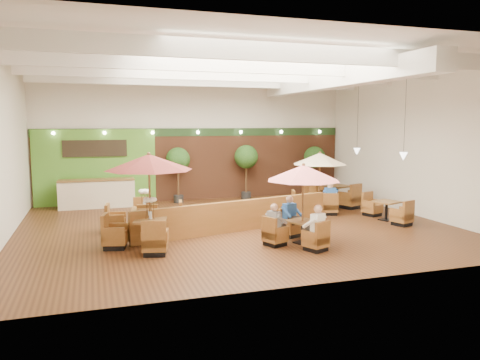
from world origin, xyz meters
name	(u,v)px	position (x,y,z in m)	size (l,w,h in m)	color
room	(232,118)	(0.25, 1.22, 3.63)	(14.04, 14.00, 5.52)	#381E0F
service_counter	(97,194)	(-4.40, 5.10, 0.58)	(3.00, 0.75, 1.18)	beige
booth_divider	(237,216)	(-0.17, -0.69, 0.49)	(7.12, 0.18, 0.99)	brown
table_0	(147,179)	(-3.11, -1.67, 1.89)	(2.58, 2.70, 2.65)	brown
table_1	(301,185)	(1.11, -2.73, 1.69)	(2.28, 2.42, 2.33)	brown
table_2	(318,168)	(3.91, 1.70, 1.70)	(2.28, 2.41, 2.35)	brown
table_3	(145,218)	(-2.99, 0.31, 0.42)	(2.52, 2.52, 1.50)	brown
table_4	(386,211)	(5.40, -0.71, 0.34)	(1.00, 2.49, 0.88)	brown
table_5	(331,196)	(5.10, 2.80, 0.39)	(2.08, 2.95, 1.04)	brown
topiary_0	(178,162)	(-0.99, 5.30, 1.80)	(1.04, 1.04, 2.41)	black
topiary_1	(246,159)	(2.13, 5.30, 1.84)	(1.06, 1.06, 2.47)	black
topiary_2	(315,159)	(5.56, 5.30, 1.76)	(1.02, 1.02, 2.36)	black
diner_0	(316,223)	(1.16, -3.58, 0.77)	(0.46, 0.45, 0.82)	white
diner_1	(291,212)	(1.16, -1.88, 0.76)	(0.44, 0.40, 0.80)	#2757AA
diner_2	(275,220)	(0.31, -2.73, 0.74)	(0.40, 0.42, 0.76)	slate
diner_3	(330,195)	(3.97, 0.84, 0.77)	(0.44, 0.38, 0.82)	#2757AA
diner_4	(330,195)	(3.97, 0.84, 0.74)	(0.40, 0.36, 0.75)	white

